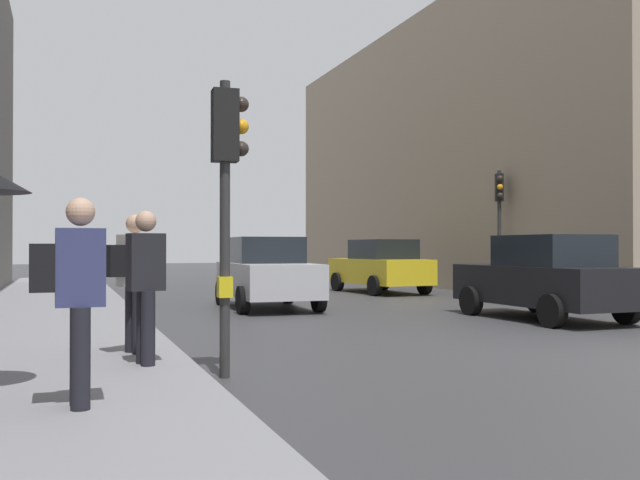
# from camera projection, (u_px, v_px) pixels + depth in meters

# --- Properties ---
(ground_plane) EXTENTS (120.00, 120.00, 0.00)m
(ground_plane) POSITION_uv_depth(u_px,v_px,m) (614.00, 357.00, 9.77)
(ground_plane) COLOR #38383A
(sidewalk_kerb) EXTENTS (3.36, 40.00, 0.16)m
(sidewalk_kerb) POSITION_uv_depth(u_px,v_px,m) (51.00, 326.00, 12.92)
(sidewalk_kerb) COLOR gray
(sidewalk_kerb) RESTS_ON ground
(building_facade_right) EXTENTS (12.00, 24.47, 10.58)m
(building_facade_right) POSITION_uv_depth(u_px,v_px,m) (529.00, 159.00, 30.55)
(building_facade_right) COLOR gray
(building_facade_right) RESTS_ON ground
(traffic_light_near_left) EXTENTS (0.44, 0.26, 3.44)m
(traffic_light_near_left) POSITION_uv_depth(u_px,v_px,m) (227.00, 173.00, 8.24)
(traffic_light_near_left) COLOR #2D2D2D
(traffic_light_near_left) RESTS_ON ground
(traffic_light_mid_street) EXTENTS (0.35, 0.45, 3.86)m
(traffic_light_mid_street) POSITION_uv_depth(u_px,v_px,m) (499.00, 210.00, 21.66)
(traffic_light_mid_street) COLOR #2D2D2D
(traffic_light_mid_street) RESTS_ON ground
(car_yellow_taxi) EXTENTS (2.26, 4.32, 1.76)m
(car_yellow_taxi) POSITION_uv_depth(u_px,v_px,m) (380.00, 266.00, 23.50)
(car_yellow_taxi) COLOR yellow
(car_yellow_taxi) RESTS_ON ground
(car_dark_suv) EXTENTS (2.10, 4.24, 1.76)m
(car_dark_suv) POSITION_uv_depth(u_px,v_px,m) (546.00, 278.00, 14.79)
(car_dark_suv) COLOR black
(car_dark_suv) RESTS_ON ground
(car_silver_hatchback) EXTENTS (2.12, 4.25, 1.76)m
(car_silver_hatchback) POSITION_uv_depth(u_px,v_px,m) (267.00, 273.00, 17.61)
(car_silver_hatchback) COLOR #BCBCC1
(car_silver_hatchback) RESTS_ON ground
(pedestrian_with_grey_backpack) EXTENTS (0.61, 0.36, 1.77)m
(pedestrian_with_grey_backpack) POSITION_uv_depth(u_px,v_px,m) (75.00, 289.00, 5.98)
(pedestrian_with_grey_backpack) COLOR black
(pedestrian_with_grey_backpack) RESTS_ON sidewalk_kerb
(pedestrian_with_black_backpack) EXTENTS (0.66, 0.47, 1.77)m
(pedestrian_with_black_backpack) POSITION_uv_depth(u_px,v_px,m) (132.00, 275.00, 9.04)
(pedestrian_with_black_backpack) COLOR black
(pedestrian_with_black_backpack) RESTS_ON sidewalk_kerb
(pedestrian_in_dark_coat) EXTENTS (0.44, 0.36, 1.77)m
(pedestrian_in_dark_coat) POSITION_uv_depth(u_px,v_px,m) (146.00, 280.00, 8.17)
(pedestrian_in_dark_coat) COLOR black
(pedestrian_in_dark_coat) RESTS_ON sidewalk_kerb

